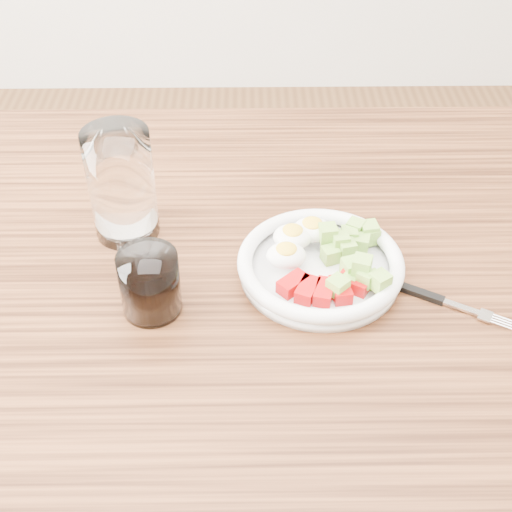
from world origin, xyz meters
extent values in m
cube|color=brown|center=(0.00, 0.00, 0.75)|extent=(1.50, 0.90, 0.04)
cylinder|color=white|center=(0.07, 0.01, 0.78)|extent=(0.21, 0.21, 0.01)
torus|color=white|center=(0.07, 0.01, 0.79)|extent=(0.22, 0.22, 0.02)
cube|color=#B90B0D|center=(0.04, -0.03, 0.79)|extent=(0.04, 0.04, 0.02)
cube|color=#B90B0D|center=(0.05, -0.05, 0.79)|extent=(0.04, 0.05, 0.02)
cube|color=#B90B0D|center=(0.07, -0.05, 0.79)|extent=(0.03, 0.04, 0.02)
cube|color=#B90B0D|center=(0.10, -0.05, 0.79)|extent=(0.03, 0.04, 0.02)
cube|color=#B90B0D|center=(0.11, -0.03, 0.79)|extent=(0.05, 0.04, 0.02)
ellipsoid|color=white|center=(0.04, 0.05, 0.80)|extent=(0.05, 0.04, 0.03)
ellipsoid|color=yellow|center=(0.04, 0.05, 0.81)|extent=(0.03, 0.03, 0.01)
ellipsoid|color=white|center=(0.07, 0.06, 0.80)|extent=(0.05, 0.04, 0.03)
ellipsoid|color=yellow|center=(0.07, 0.06, 0.81)|extent=(0.03, 0.03, 0.01)
ellipsoid|color=white|center=(0.03, 0.01, 0.80)|extent=(0.05, 0.04, 0.03)
ellipsoid|color=yellow|center=(0.03, 0.01, 0.81)|extent=(0.03, 0.03, 0.01)
cube|color=#94C04A|center=(0.14, -0.05, 0.80)|extent=(0.03, 0.03, 0.02)
cube|color=#94C04A|center=(0.12, 0.05, 0.80)|extent=(0.02, 0.02, 0.02)
cube|color=#94C04A|center=(0.09, -0.05, 0.80)|extent=(0.03, 0.03, 0.02)
cube|color=#94C04A|center=(0.14, -0.03, 0.79)|extent=(0.02, 0.02, 0.02)
cube|color=#94C04A|center=(0.10, 0.03, 0.81)|extent=(0.02, 0.02, 0.02)
cube|color=#94C04A|center=(0.13, -0.04, 0.80)|extent=(0.03, 0.03, 0.02)
cube|color=#94C04A|center=(0.12, -0.02, 0.81)|extent=(0.03, 0.03, 0.02)
cube|color=#94C04A|center=(0.09, 0.02, 0.79)|extent=(0.03, 0.03, 0.02)
cube|color=#94C04A|center=(0.14, 0.06, 0.80)|extent=(0.03, 0.03, 0.02)
cube|color=#94C04A|center=(0.09, 0.04, 0.81)|extent=(0.03, 0.03, 0.02)
cube|color=#94C04A|center=(0.14, 0.06, 0.80)|extent=(0.03, 0.03, 0.02)
cube|color=#94C04A|center=(0.13, 0.04, 0.80)|extent=(0.03, 0.03, 0.02)
cube|color=#94C04A|center=(0.11, 0.05, 0.79)|extent=(0.03, 0.03, 0.02)
cube|color=#94C04A|center=(0.13, 0.06, 0.80)|extent=(0.03, 0.03, 0.02)
cube|color=#94C04A|center=(0.11, 0.02, 0.80)|extent=(0.03, 0.03, 0.02)
cube|color=#94C04A|center=(0.11, -0.01, 0.80)|extent=(0.03, 0.03, 0.02)
cube|color=#94C04A|center=(0.11, -0.03, 0.79)|extent=(0.03, 0.03, 0.02)
cube|color=#94C04A|center=(0.09, 0.04, 0.81)|extent=(0.03, 0.03, 0.02)
cube|color=black|center=(0.19, -0.03, 0.77)|extent=(0.08, 0.05, 0.01)
cube|color=silver|center=(0.25, -0.06, 0.77)|extent=(0.05, 0.03, 0.00)
cube|color=silver|center=(0.27, -0.08, 0.77)|extent=(0.02, 0.02, 0.00)
cylinder|color=silver|center=(0.29, -0.09, 0.77)|extent=(0.03, 0.02, 0.00)
cylinder|color=silver|center=(0.29, -0.09, 0.77)|extent=(0.03, 0.02, 0.00)
cylinder|color=silver|center=(0.29, -0.09, 0.77)|extent=(0.03, 0.02, 0.00)
cylinder|color=silver|center=(0.30, -0.08, 0.77)|extent=(0.03, 0.02, 0.00)
cylinder|color=white|center=(-0.19, 0.10, 0.85)|extent=(0.09, 0.09, 0.16)
cylinder|color=white|center=(-0.14, -0.05, 0.81)|extent=(0.07, 0.07, 0.09)
cylinder|color=black|center=(-0.14, -0.05, 0.81)|extent=(0.07, 0.07, 0.07)
camera|label=1|loc=(-0.02, -0.69, 1.41)|focal=50.00mm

